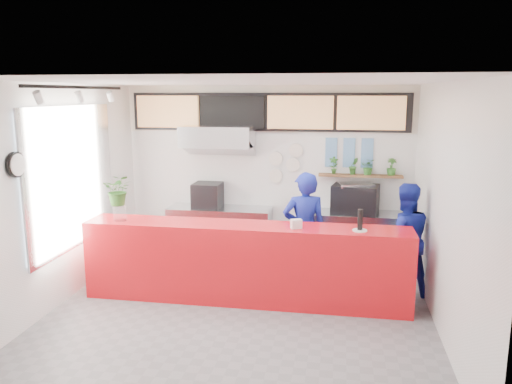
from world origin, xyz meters
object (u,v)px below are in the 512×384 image
Objects in this scene: service_counter at (245,263)px; staff_center at (304,231)px; pepper_mill at (360,220)px; panini_oven at (208,195)px; staff_right at (404,239)px; espresso_machine at (355,199)px.

staff_center reaches higher than service_counter.
pepper_mill is (0.77, -0.65, 0.37)m from staff_center.
pepper_mill is at bearing 126.74° from staff_center.
staff_center is at bearing 139.57° from pepper_mill.
panini_oven is 3.43m from staff_right.
panini_oven is at bearing -46.93° from staff_center.
staff_center is at bearing -33.08° from panini_oven.
staff_center reaches higher than espresso_machine.
pepper_mill is at bearing -79.35° from espresso_machine.
pepper_mill is (1.54, -0.06, 0.70)m from service_counter.
espresso_machine is at bearing -69.39° from staff_right.
service_counter is 16.47× the size of pepper_mill.
panini_oven is at bearing 143.88° from pepper_mill.
service_counter is 2.29m from staff_right.
espresso_machine is 0.45× the size of staff_right.
service_counter is 2.14m from panini_oven.
staff_center is (1.78, -1.21, -0.23)m from panini_oven.
service_counter is at bearing 177.73° from pepper_mill.
staff_right is at bearing -19.27° from panini_oven.
staff_right reaches higher than panini_oven.
staff_center is 1.42m from staff_right.
service_counter is at bearing 24.79° from staff_center.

